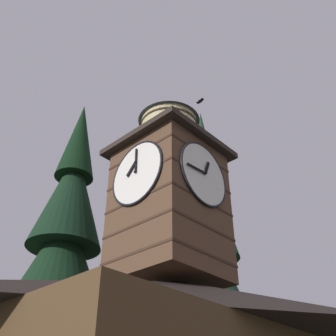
% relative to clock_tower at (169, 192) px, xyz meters
% --- Properties ---
extents(clock_tower, '(4.28, 4.28, 8.74)m').
position_rel_clock_tower_xyz_m(clock_tower, '(0.00, 0.00, 0.00)').
color(clock_tower, brown).
rests_on(clock_tower, building_main).
extents(pine_tree_behind, '(6.33, 6.33, 17.85)m').
position_rel_clock_tower_xyz_m(pine_tree_behind, '(1.09, -5.57, -3.26)').
color(pine_tree_behind, '#473323').
rests_on(pine_tree_behind, ground_plane).
extents(pine_tree_aside, '(6.50, 6.50, 21.05)m').
position_rel_clock_tower_xyz_m(pine_tree_aside, '(-6.85, -3.32, -2.44)').
color(pine_tree_aside, '#473323').
rests_on(pine_tree_aside, ground_plane).
extents(moon, '(1.41, 1.41, 1.41)m').
position_rel_clock_tower_xyz_m(moon, '(-15.95, -28.88, 2.59)').
color(moon, silver).
extents(flying_bird_low, '(0.30, 0.59, 0.16)m').
position_rel_clock_tower_xyz_m(flying_bird_low, '(-4.73, -1.69, 9.21)').
color(flying_bird_low, black).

